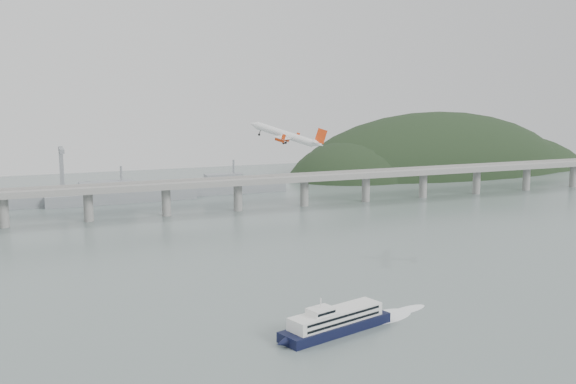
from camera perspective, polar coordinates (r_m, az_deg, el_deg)
name	(u,v)px	position (r m, az deg, el deg)	size (l,w,h in m)	color
ground	(337,298)	(281.12, 4.18, -8.94)	(900.00, 900.00, 0.00)	slate
bridge	(208,187)	(460.59, -6.79, 0.40)	(800.00, 22.00, 23.90)	gray
headland	(447,189)	(707.33, 13.35, 0.24)	(365.00, 155.00, 156.00)	black
ferry	(336,322)	(243.59, 4.07, -10.89)	(72.13, 28.87, 13.95)	black
airliner	(287,135)	(338.30, -0.10, 4.81)	(35.02, 33.65, 14.55)	white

